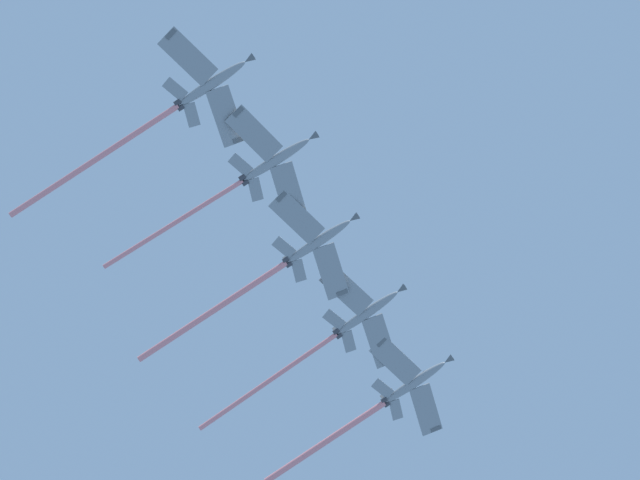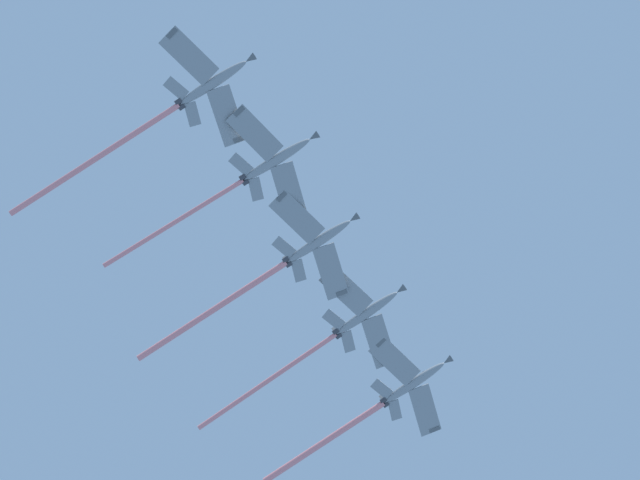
% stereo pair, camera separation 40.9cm
% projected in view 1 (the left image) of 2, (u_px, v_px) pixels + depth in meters
% --- Properties ---
extents(jet_far_left, '(30.73, 24.26, 10.51)m').
position_uv_depth(jet_far_left, '(384.00, 403.00, 199.01)').
color(jet_far_left, gray).
extents(jet_inner_left, '(33.39, 25.37, 11.90)m').
position_uv_depth(jet_inner_left, '(342.00, 330.00, 194.30)').
color(jet_inner_left, gray).
extents(jet_centre, '(33.94, 26.27, 11.63)m').
position_uv_depth(jet_centre, '(282.00, 265.00, 188.65)').
color(jet_centre, gray).
extents(jet_inner_right, '(31.42, 25.21, 10.53)m').
position_uv_depth(jet_inner_right, '(254.00, 174.00, 184.29)').
color(jet_inner_right, gray).
extents(jet_far_right, '(35.67, 27.20, 12.60)m').
position_uv_depth(jet_far_right, '(174.00, 109.00, 179.68)').
color(jet_far_right, gray).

